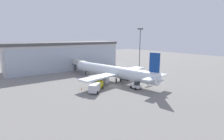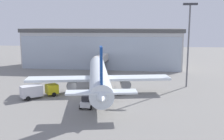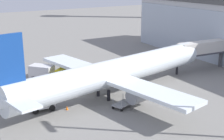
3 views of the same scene
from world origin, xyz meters
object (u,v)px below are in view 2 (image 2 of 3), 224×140
at_px(jet_bridge, 102,59).
at_px(safety_cone_nose, 100,102).
at_px(apron_light_mast, 189,38).
at_px(baggage_cart, 119,92).
at_px(safety_cone_wingtip, 35,91).
at_px(catering_truck, 38,91).
at_px(airplane, 99,76).
at_px(pushback_tug, 87,102).

xyz_separation_m(jet_bridge, safety_cone_nose, (3.79, -30.24, -3.82)).
bearing_deg(apron_light_mast, jet_bridge, 145.01).
relative_size(baggage_cart, safety_cone_wingtip, 5.78).
height_order(jet_bridge, catering_truck, jet_bridge).
relative_size(jet_bridge, safety_cone_nose, 21.46).
relative_size(airplane, baggage_cart, 12.34).
distance_m(jet_bridge, safety_cone_wingtip, 26.51).
height_order(apron_light_mast, safety_cone_nose, apron_light_mast).
height_order(catering_truck, baggage_cart, catering_truck).
bearing_deg(baggage_cart, pushback_tug, 132.69).
height_order(baggage_cart, safety_cone_nose, baggage_cart).
bearing_deg(catering_truck, baggage_cart, -23.76).
distance_m(airplane, catering_truck, 12.97).
distance_m(apron_light_mast, catering_truck, 34.87).
distance_m(catering_truck, safety_cone_wingtip, 5.07).
relative_size(apron_light_mast, pushback_tug, 5.75).
relative_size(apron_light_mast, airplane, 0.49).
bearing_deg(airplane, safety_cone_nose, 179.46).
relative_size(pushback_tug, safety_cone_nose, 6.05).
bearing_deg(baggage_cart, safety_cone_nose, 134.55).
xyz_separation_m(baggage_cart, safety_cone_wingtip, (-18.43, -0.14, -0.23)).
relative_size(baggage_cart, safety_cone_nose, 5.78).
distance_m(apron_light_mast, safety_cone_nose, 26.01).
bearing_deg(airplane, pushback_tug, 167.97).
relative_size(apron_light_mast, safety_cone_wingtip, 34.81).
bearing_deg(safety_cone_nose, apron_light_mast, 38.68).
relative_size(catering_truck, safety_cone_nose, 12.82).
xyz_separation_m(pushback_tug, safety_cone_wingtip, (-13.41, 9.56, -0.70)).
bearing_deg(jet_bridge, apron_light_mast, -120.15).
bearing_deg(safety_cone_wingtip, pushback_tug, -35.47).
relative_size(jet_bridge, catering_truck, 1.67).
bearing_deg(apron_light_mast, airplane, -162.23).
bearing_deg(apron_light_mast, safety_cone_nose, -141.32).
xyz_separation_m(jet_bridge, apron_light_mast, (22.17, -15.52, 7.23)).
relative_size(airplane, pushback_tug, 11.78).
distance_m(baggage_cart, pushback_tug, 10.93).
distance_m(catering_truck, safety_cone_nose, 12.98).
relative_size(catering_truck, safety_cone_wingtip, 12.82).
distance_m(jet_bridge, apron_light_mast, 28.01).
bearing_deg(pushback_tug, catering_truck, 68.53).
bearing_deg(jet_bridge, catering_truck, 167.10).
bearing_deg(pushback_tug, jet_bridge, 7.90).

